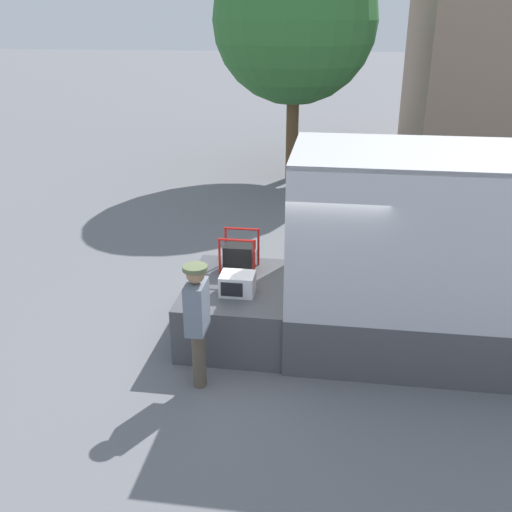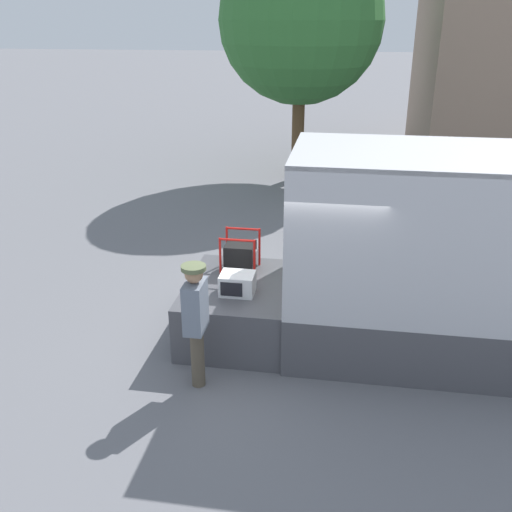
% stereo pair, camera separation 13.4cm
% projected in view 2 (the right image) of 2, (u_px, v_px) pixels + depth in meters
% --- Properties ---
extents(ground_plane, '(160.00, 160.00, 0.00)m').
position_uv_depth(ground_plane, '(289.00, 336.00, 8.79)').
color(ground_plane, slate).
extents(tailgate_deck, '(1.57, 2.04, 0.84)m').
position_uv_depth(tailgate_deck, '(239.00, 308.00, 8.74)').
color(tailgate_deck, '#4C4C51').
rests_on(tailgate_deck, ground).
extents(microwave, '(0.49, 0.41, 0.31)m').
position_uv_depth(microwave, '(237.00, 284.00, 8.21)').
color(microwave, white).
rests_on(microwave, tailgate_deck).
extents(portable_generator, '(0.57, 0.54, 0.62)m').
position_uv_depth(portable_generator, '(241.00, 257.00, 8.93)').
color(portable_generator, black).
rests_on(portable_generator, tailgate_deck).
extents(worker_person, '(0.31, 0.44, 1.74)m').
position_uv_depth(worker_person, '(196.00, 314.00, 7.23)').
color(worker_person, brown).
rests_on(worker_person, ground).
extents(street_tree, '(4.54, 4.54, 6.74)m').
position_uv_depth(street_tree, '(301.00, 20.00, 15.59)').
color(street_tree, brown).
rests_on(street_tree, ground).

